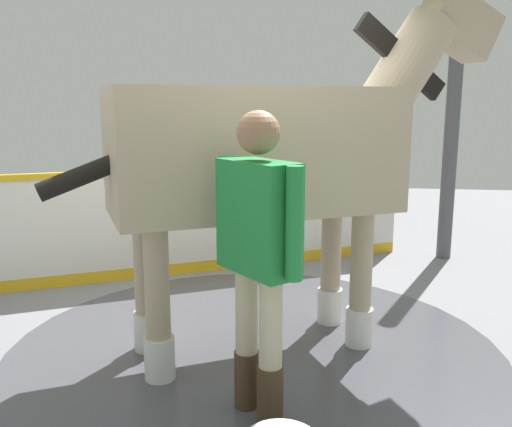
{
  "coord_description": "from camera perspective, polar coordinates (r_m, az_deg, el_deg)",
  "views": [
    {
      "loc": [
        -0.84,
        3.85,
        1.78
      ],
      "look_at": [
        -0.4,
        0.48,
        1.1
      ],
      "focal_mm": 39.18,
      "sensor_mm": 36.0,
      "label": 1
    }
  ],
  "objects": [
    {
      "name": "ground_plane",
      "position": [
        4.33,
        -4.58,
        -13.12
      ],
      "size": [
        16.0,
        16.0,
        0.02
      ],
      "primitive_type": "cube",
      "color": "gray"
    },
    {
      "name": "wet_patch",
      "position": [
        4.24,
        -0.17,
        -13.45
      ],
      "size": [
        3.6,
        3.6,
        0.0
      ],
      "primitive_type": "cylinder",
      "color": "#4C4C54",
      "rests_on": "ground"
    },
    {
      "name": "barrier_wall",
      "position": [
        5.87,
        -6.76,
        -1.14
      ],
      "size": [
        4.45,
        2.38,
        1.12
      ],
      "color": "silver",
      "rests_on": "ground"
    },
    {
      "name": "roof_post_near",
      "position": [
        6.66,
        19.31,
        7.46
      ],
      "size": [
        0.16,
        0.16,
        2.8
      ],
      "primitive_type": "cylinder",
      "color": "#4C4C51",
      "rests_on": "ground"
    },
    {
      "name": "horse",
      "position": [
        3.91,
        1.76,
        6.26
      ],
      "size": [
        3.1,
        1.86,
        2.64
      ],
      "rotation": [
        0.0,
        0.0,
        -2.66
      ],
      "color": "tan",
      "rests_on": "ground"
    },
    {
      "name": "handler",
      "position": [
        3.05,
        0.23,
        -3.27
      ],
      "size": [
        0.51,
        0.53,
        1.74
      ],
      "rotation": [
        0.0,
        0.0,
        0.76
      ],
      "color": "#47331E",
      "rests_on": "ground"
    }
  ]
}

